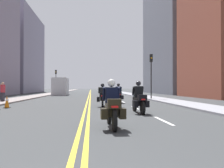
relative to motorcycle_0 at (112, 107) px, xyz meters
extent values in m
plane|color=#353839|center=(-0.90, 41.52, -0.67)|extent=(264.00, 264.00, 0.00)
cube|color=gray|center=(-8.29, 41.52, -0.61)|extent=(2.47, 144.00, 0.12)
cube|color=gray|center=(6.48, 41.52, -0.61)|extent=(2.47, 144.00, 0.12)
cube|color=yellow|center=(-1.02, 41.52, -0.67)|extent=(0.12, 132.00, 0.01)
cube|color=yellow|center=(-0.78, 41.52, -0.67)|extent=(0.12, 132.00, 0.01)
cube|color=silver|center=(2.17, 1.52, -0.67)|extent=(0.14, 2.40, 0.01)
cube|color=silver|center=(2.17, 7.52, -0.67)|extent=(0.14, 2.40, 0.01)
cube|color=silver|center=(2.17, 13.52, -0.67)|extent=(0.14, 2.40, 0.01)
cube|color=silver|center=(2.17, 19.52, -0.67)|extent=(0.14, 2.40, 0.01)
cube|color=silver|center=(2.17, 25.52, -0.67)|extent=(0.14, 2.40, 0.01)
cube|color=silver|center=(2.17, 31.52, -0.67)|extent=(0.14, 2.40, 0.01)
cube|color=silver|center=(2.17, 37.52, -0.67)|extent=(0.14, 2.40, 0.01)
cube|color=silver|center=(2.17, 43.52, -0.67)|extent=(0.14, 2.40, 0.01)
cube|color=silver|center=(2.17, 49.52, -0.67)|extent=(0.14, 2.40, 0.01)
cube|color=gray|center=(-17.90, 51.87, 8.87)|extent=(7.55, 21.35, 19.09)
cube|color=#2D3847|center=(-21.70, 51.87, 4.10)|extent=(0.04, 17.93, 0.90)
cube|color=#2D3847|center=(-21.70, 51.87, 7.60)|extent=(0.04, 17.93, 0.90)
cube|color=#2D3847|center=(-21.70, 51.87, 11.10)|extent=(0.04, 17.93, 0.90)
cube|color=#2D3847|center=(-21.70, 51.87, 14.60)|extent=(0.04, 17.93, 0.90)
cube|color=slate|center=(15.35, 40.26, 11.94)|extent=(6.06, 21.73, 25.21)
cube|color=#2D3847|center=(18.40, 40.26, 5.63)|extent=(0.04, 18.25, 0.90)
cube|color=#2D3847|center=(18.40, 40.26, 12.57)|extent=(0.04, 18.25, 0.90)
cylinder|color=black|center=(-0.03, 0.89, -0.34)|extent=(0.12, 0.67, 0.67)
cylinder|color=black|center=(0.02, -0.64, -0.34)|extent=(0.12, 0.67, 0.67)
cube|color=silver|center=(-0.03, 0.89, 0.02)|extent=(0.15, 0.32, 0.04)
cube|color=black|center=(0.00, 0.13, -0.06)|extent=(0.36, 1.17, 0.40)
cube|color=black|center=(0.02, -0.56, 0.16)|extent=(0.41, 0.37, 0.28)
cube|color=red|center=(0.02, -0.75, 0.08)|extent=(0.20, 0.04, 0.06)
cube|color=black|center=(-0.27, -0.34, -0.16)|extent=(0.21, 0.45, 0.32)
cube|color=black|center=(0.29, -0.33, -0.16)|extent=(0.21, 0.45, 0.32)
cube|color=#B2C1CC|center=(-0.02, 0.62, 0.32)|extent=(0.36, 0.13, 0.36)
cube|color=black|center=(0.00, 0.08, 0.40)|extent=(0.41, 0.27, 0.51)
cylinder|color=black|center=(-0.25, 0.22, 0.45)|extent=(0.11, 0.28, 0.45)
cylinder|color=black|center=(0.23, 0.23, 0.45)|extent=(0.11, 0.28, 0.45)
sphere|color=white|center=(0.00, 0.11, 0.80)|extent=(0.26, 0.26, 0.26)
cylinder|color=black|center=(1.70, 5.19, -0.35)|extent=(0.15, 0.65, 0.65)
cylinder|color=black|center=(1.79, 3.55, -0.35)|extent=(0.15, 0.65, 0.65)
cube|color=silver|center=(1.70, 5.19, 0.00)|extent=(0.16, 0.33, 0.04)
cube|color=black|center=(1.75, 4.37, -0.07)|extent=(0.39, 1.26, 0.40)
cube|color=black|center=(1.78, 3.63, 0.15)|extent=(0.42, 0.38, 0.28)
cube|color=red|center=(1.79, 3.44, 0.07)|extent=(0.20, 0.04, 0.06)
cube|color=black|center=(1.49, 3.86, -0.17)|extent=(0.22, 0.45, 0.32)
cube|color=black|center=(2.05, 3.89, -0.17)|extent=(0.22, 0.45, 0.32)
cube|color=#B2C1CC|center=(1.72, 4.89, 0.31)|extent=(0.37, 0.14, 0.36)
cube|color=black|center=(1.75, 4.32, 0.42)|extent=(0.41, 0.28, 0.58)
cylinder|color=black|center=(1.50, 4.46, 0.47)|extent=(0.11, 0.29, 0.45)
cylinder|color=black|center=(1.98, 4.48, 0.47)|extent=(0.11, 0.29, 0.45)
sphere|color=black|center=(1.75, 4.35, 0.85)|extent=(0.26, 0.26, 0.26)
cylinder|color=black|center=(0.14, 9.42, -0.34)|extent=(0.16, 0.67, 0.67)
cylinder|color=black|center=(0.08, 7.96, -0.34)|extent=(0.16, 0.67, 0.67)
cube|color=silver|center=(0.14, 9.42, 0.02)|extent=(0.15, 0.33, 0.04)
cube|color=black|center=(0.11, 8.69, -0.06)|extent=(0.37, 1.13, 0.40)
cube|color=black|center=(0.08, 8.03, 0.16)|extent=(0.42, 0.38, 0.28)
cube|color=red|center=(0.07, 7.84, 0.08)|extent=(0.20, 0.04, 0.06)
cube|color=black|center=(-0.19, 8.27, -0.16)|extent=(0.22, 0.45, 0.32)
cube|color=black|center=(0.37, 8.24, -0.16)|extent=(0.22, 0.45, 0.32)
cube|color=#B2C1CC|center=(0.13, 9.16, 0.32)|extent=(0.37, 0.14, 0.36)
cube|color=black|center=(0.11, 8.64, 0.39)|extent=(0.41, 0.28, 0.50)
cylinder|color=black|center=(-0.12, 8.80, 0.44)|extent=(0.11, 0.29, 0.45)
cylinder|color=black|center=(0.36, 8.78, 0.44)|extent=(0.11, 0.29, 0.45)
sphere|color=black|center=(0.11, 8.67, 0.79)|extent=(0.26, 0.26, 0.26)
cylinder|color=black|center=(1.66, 13.06, -0.37)|extent=(0.14, 0.61, 0.61)
cylinder|color=black|center=(1.60, 11.54, -0.37)|extent=(0.14, 0.61, 0.61)
cube|color=silver|center=(1.66, 13.06, -0.04)|extent=(0.15, 0.33, 0.04)
cube|color=black|center=(1.63, 12.30, -0.09)|extent=(0.36, 1.17, 0.40)
cube|color=black|center=(1.60, 11.62, 0.13)|extent=(0.41, 0.37, 0.28)
cube|color=red|center=(1.60, 11.43, 0.05)|extent=(0.20, 0.04, 0.06)
cube|color=black|center=(1.33, 11.86, -0.19)|extent=(0.22, 0.45, 0.32)
cube|color=black|center=(1.89, 11.84, -0.19)|extent=(0.22, 0.45, 0.32)
cube|color=#B2C1CC|center=(1.65, 12.79, 0.29)|extent=(0.36, 0.14, 0.36)
cube|color=black|center=(1.63, 12.25, 0.41)|extent=(0.41, 0.27, 0.59)
cylinder|color=black|center=(1.39, 12.41, 0.46)|extent=(0.11, 0.28, 0.45)
cylinder|color=black|center=(1.87, 12.39, 0.46)|extent=(0.11, 0.28, 0.45)
sphere|color=black|center=(1.63, 12.28, 0.85)|extent=(0.26, 0.26, 0.26)
cube|color=black|center=(-6.01, 8.00, -0.65)|extent=(0.37, 0.37, 0.03)
cone|color=orange|center=(-6.01, 8.00, -0.25)|extent=(0.29, 0.29, 0.77)
cylinder|color=white|center=(-6.01, 8.00, -0.16)|extent=(0.20, 0.20, 0.08)
cylinder|color=black|center=(5.65, 17.00, 1.35)|extent=(0.12, 0.12, 4.04)
cube|color=black|center=(5.65, 17.00, 3.72)|extent=(0.28, 0.28, 0.80)
sphere|color=yellow|center=(5.65, 16.85, 3.72)|extent=(0.18, 0.18, 0.18)
cylinder|color=black|center=(-7.46, 39.15, 1.27)|extent=(0.12, 0.12, 3.89)
cube|color=black|center=(-7.46, 39.15, 3.57)|extent=(0.28, 0.28, 0.80)
sphere|color=yellow|center=(-7.46, 39.00, 3.57)|extent=(0.18, 0.18, 0.18)
cube|color=#292934|center=(-8.29, 13.70, -0.24)|extent=(0.29, 0.33, 0.86)
cube|color=#B22E3B|center=(-8.29, 13.70, 0.53)|extent=(0.34, 0.42, 0.68)
sphere|color=tan|center=(-8.29, 13.70, 0.99)|extent=(0.22, 0.22, 0.22)
cube|color=#232732|center=(-8.90, 15.11, -0.27)|extent=(0.34, 0.32, 0.80)
cube|color=#3253B0|center=(-8.90, 15.11, 0.44)|extent=(0.42, 0.38, 0.63)
sphere|color=tan|center=(-8.90, 15.11, 0.88)|extent=(0.22, 0.22, 0.22)
cube|color=silver|center=(-5.66, 34.81, 0.43)|extent=(2.00, 1.80, 2.20)
cube|color=silver|center=(-5.66, 31.81, 0.73)|extent=(2.20, 5.20, 2.80)
cylinder|color=black|center=(-5.66, 34.41, -0.22)|extent=(2.00, 0.90, 0.90)
cylinder|color=black|center=(-5.66, 30.21, -0.22)|extent=(2.00, 0.90, 0.90)
camera|label=1|loc=(-0.67, -7.70, 0.66)|focal=38.28mm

